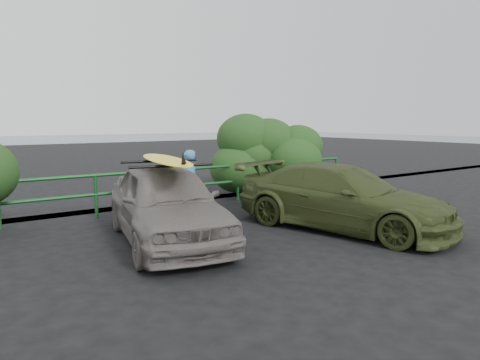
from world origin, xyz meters
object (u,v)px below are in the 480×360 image
at_px(olive_vehicle, 342,197).
at_px(guardrail, 137,192).
at_px(man, 189,184).
at_px(surfboard, 165,160).
at_px(sedan, 167,203).

bearing_deg(olive_vehicle, guardrail, 111.23).
distance_m(man, surfboard, 2.23).
bearing_deg(sedan, olive_vehicle, -7.88).
bearing_deg(sedan, guardrail, 91.32).
distance_m(guardrail, sedan, 2.80).
relative_size(olive_vehicle, man, 2.91).
height_order(olive_vehicle, surfboard, surfboard).
xyz_separation_m(sedan, man, (1.32, 1.63, 0.07)).
bearing_deg(olive_vehicle, man, 111.28).
relative_size(man, surfboard, 0.54).
bearing_deg(man, sedan, 33.62).
relative_size(guardrail, surfboard, 4.79).
distance_m(guardrail, surfboard, 2.97).
distance_m(sedan, olive_vehicle, 3.65).
height_order(guardrail, olive_vehicle, olive_vehicle).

